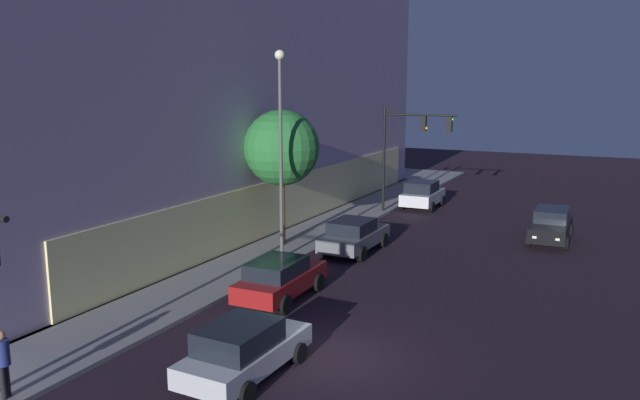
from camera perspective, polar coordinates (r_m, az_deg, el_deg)
ground_plane at (r=19.08m, az=1.47°, el=-14.23°), size 120.00×120.00×0.00m
modern_building at (r=40.92m, az=-15.66°, el=12.62°), size 38.18×21.56×19.59m
traffic_light_far_corner at (r=38.26m, az=8.28°, el=5.56°), size 0.45×4.53×6.46m
street_lamp_sidewalk at (r=27.73m, az=-3.64°, el=6.17°), size 0.44×0.44×9.31m
sidewalk_tree at (r=30.49m, az=-3.54°, el=4.78°), size 3.72×3.72×6.65m
pedestrian_waiting at (r=18.01m, az=-27.09°, el=-12.79°), size 0.36×0.36×1.79m
car_silver at (r=17.78m, az=-7.03°, el=-13.41°), size 4.37×2.15×1.58m
car_red at (r=23.55m, az=-3.70°, el=-7.16°), size 4.49×2.11×1.60m
car_grey at (r=30.01m, az=3.12°, el=-3.24°), size 4.60×2.19×1.63m
car_black at (r=34.10m, az=20.41°, el=-2.15°), size 4.73×2.08×1.69m
car_white at (r=41.15m, az=9.37°, el=0.52°), size 4.08×2.23×1.78m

